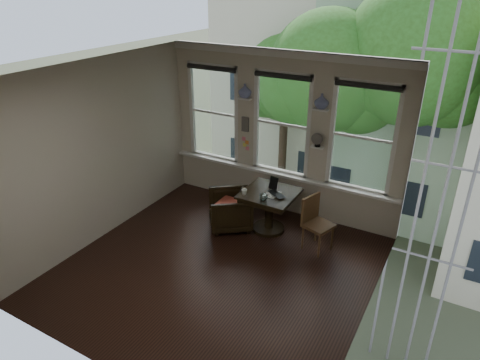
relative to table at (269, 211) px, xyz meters
The scene contains 25 objects.
ground 1.44m from the table, 97.95° to the right, with size 4.50×4.50×0.00m, color black.
ceiling 2.97m from the table, 97.95° to the right, with size 4.50×4.50×0.00m, color silver.
wall_back 1.43m from the table, 102.54° to the left, with size 4.50×4.50×0.00m, color beige.
wall_front 3.81m from the table, 93.04° to the right, with size 4.50×4.50×0.00m, color beige.
wall_left 3.02m from the table, 150.51° to the right, with size 4.50×4.50×0.00m, color beige.
wall_right 2.72m from the table, 33.89° to the right, with size 4.50×4.50×0.00m, color beige.
window_left 2.28m from the table, 152.15° to the left, with size 1.10×0.12×1.90m, color white, non-canonical shape.
window_center 1.60m from the table, 102.54° to the left, with size 1.10×0.12×1.90m, color white, non-canonical shape.
window_right 2.02m from the table, 34.63° to the left, with size 1.10×0.12×1.90m, color white, non-canonical shape.
shelf_left 2.10m from the table, 140.08° to the left, with size 0.26×0.16×0.03m, color white.
shelf_right 1.96m from the table, 55.30° to the left, with size 0.26×0.16×0.03m, color white.
intercom 1.73m from the table, 139.00° to the left, with size 0.14×0.06×0.28m, color #59544F.
sticky_notes 1.50m from the table, 138.82° to the left, with size 0.16×0.01×0.24m, color pink, non-canonical shape.
desk_fan 1.48m from the table, 54.59° to the left, with size 0.20×0.20×0.24m, color #59544F, non-canonical shape.
vase_left 2.22m from the table, 140.08° to the left, with size 0.24×0.24×0.25m, color white.
vase_right 2.09m from the table, 55.30° to the left, with size 0.24×0.24×0.25m, color white.
table is the anchor object (origin of this frame).
armchair_left 0.70m from the table, 159.52° to the right, with size 0.72×0.74×0.67m, color black.
cushion_red 0.70m from the table, 159.52° to the right, with size 0.45×0.45×0.06m, color maroon.
side_chair_right 0.97m from the table, ahead, with size 0.42×0.42×0.92m, color #4C2D1B, non-canonical shape.
laptop 0.42m from the table, 35.20° to the right, with size 0.36×0.23×0.03m, color black.
mug 0.61m from the table, 141.36° to the right, with size 0.10×0.10×0.09m, color white.
drinking_glass 0.53m from the table, 84.08° to the right, with size 0.14×0.14×0.11m, color white.
tablet 0.51m from the table, 91.94° to the left, with size 0.16×0.02×0.22m, color black.
papers 0.38m from the table, 34.90° to the right, with size 0.22×0.30×0.00m, color silver.
Camera 1 is at (2.96, -4.56, 4.11)m, focal length 32.00 mm.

